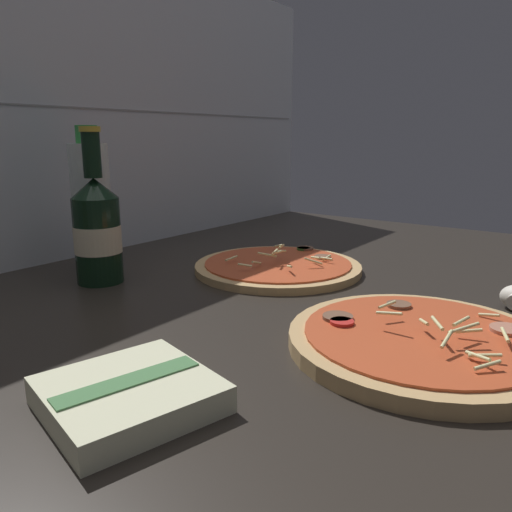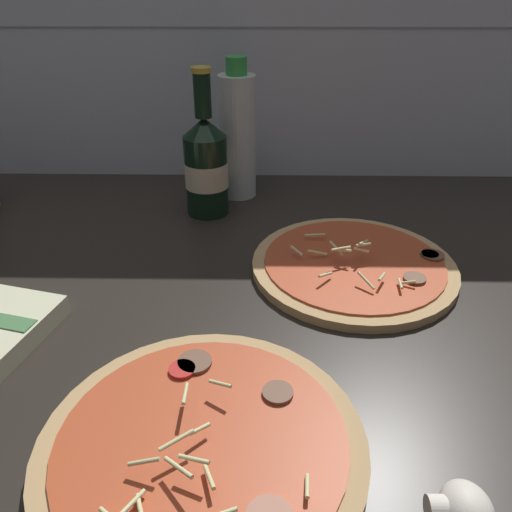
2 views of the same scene
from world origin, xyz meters
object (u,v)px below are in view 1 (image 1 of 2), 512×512
(beer_bottle, at_px, (97,229))
(pizza_far, at_px, (278,266))
(oil_bottle, at_px, (92,205))
(dish_towel, at_px, (129,395))
(pizza_near, at_px, (422,341))

(beer_bottle, bearing_deg, pizza_far, -40.25)
(pizza_far, distance_m, oil_bottle, 0.33)
(pizza_far, distance_m, dish_towel, 0.47)
(pizza_near, relative_size, pizza_far, 1.01)
(pizza_near, xyz_separation_m, oil_bottle, (0.00, 0.57, 0.10))
(pizza_near, bearing_deg, beer_bottle, 95.11)
(beer_bottle, height_order, dish_towel, beer_bottle)
(pizza_near, distance_m, dish_towel, 0.31)
(pizza_far, relative_size, beer_bottle, 1.18)
(pizza_near, relative_size, beer_bottle, 1.20)
(beer_bottle, relative_size, oil_bottle, 0.99)
(pizza_far, xyz_separation_m, dish_towel, (-0.44, -0.15, 0.00))
(dish_towel, bearing_deg, beer_bottle, 56.71)
(pizza_far, distance_m, beer_bottle, 0.30)
(beer_bottle, relative_size, dish_towel, 1.50)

